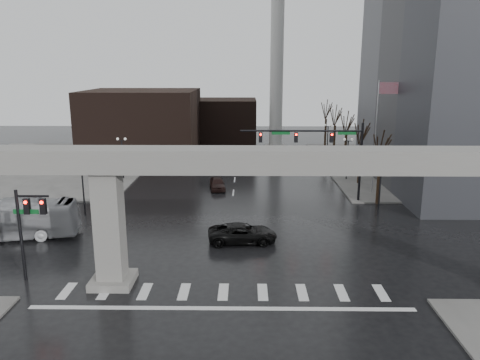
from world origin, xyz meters
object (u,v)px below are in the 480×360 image
Objects in this scene: city_bus at (5,220)px; far_car at (217,183)px; pickup_truck at (242,233)px; signal_mast_arm at (323,145)px.

far_car is at bearing -53.90° from city_bus.
far_car is (15.91, 15.48, -0.87)m from city_bus.
city_bus reaches higher than pickup_truck.
signal_mast_arm is 2.27× the size of pickup_truck.
city_bus is at bearing -157.87° from signal_mast_arm.
pickup_truck is 0.48× the size of city_bus.
far_car is at bearing 5.98° from pickup_truck.
signal_mast_arm is 14.87m from pickup_truck.
city_bus is at bearing 83.68° from pickup_truck.
pickup_truck is at bearing -124.36° from signal_mast_arm.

